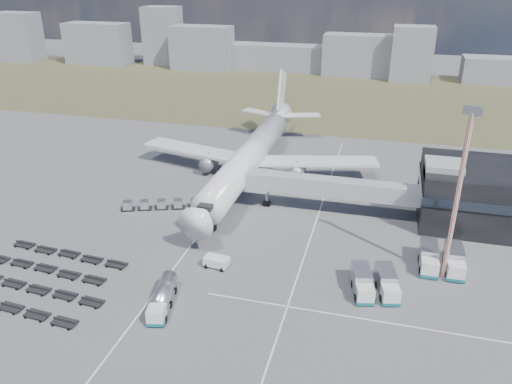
# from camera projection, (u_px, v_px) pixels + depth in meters

# --- Properties ---
(ground) EXTENTS (420.00, 420.00, 0.00)m
(ground) POSITION_uv_depth(u_px,v_px,m) (195.00, 258.00, 75.78)
(ground) COLOR #565659
(ground) RESTS_ON ground
(grass_strip) EXTENTS (420.00, 90.00, 0.01)m
(grass_strip) POSITION_uv_depth(u_px,v_px,m) (311.00, 94.00, 172.55)
(grass_strip) COLOR #46452A
(grass_strip) RESTS_ON ground
(lane_markings) EXTENTS (47.12, 110.00, 0.01)m
(lane_markings) POSITION_uv_depth(u_px,v_px,m) (262.00, 257.00, 76.13)
(lane_markings) COLOR silver
(lane_markings) RESTS_ON ground
(jet_bridge) EXTENTS (30.30, 3.80, 7.05)m
(jet_bridge) POSITION_uv_depth(u_px,v_px,m) (320.00, 186.00, 87.93)
(jet_bridge) COLOR #939399
(jet_bridge) RESTS_ON ground
(airliner) EXTENTS (51.59, 64.53, 17.62)m
(airliner) POSITION_uv_depth(u_px,v_px,m) (251.00, 154.00, 102.07)
(airliner) COLOR silver
(airliner) RESTS_ON ground
(skyline) EXTENTS (297.45, 27.27, 24.50)m
(skyline) POSITION_uv_depth(u_px,v_px,m) (339.00, 50.00, 202.20)
(skyline) COLOR gray
(skyline) RESTS_ON ground
(fuel_tanker) EXTENTS (3.95, 9.03, 2.83)m
(fuel_tanker) POSITION_uv_depth(u_px,v_px,m) (162.00, 298.00, 64.40)
(fuel_tanker) COLOR silver
(fuel_tanker) RESTS_ON ground
(pushback_tug) EXTENTS (3.82, 2.42, 1.59)m
(pushback_tug) POSITION_uv_depth(u_px,v_px,m) (217.00, 262.00, 73.26)
(pushback_tug) COLOR silver
(pushback_tug) RESTS_ON ground
(catering_truck) EXTENTS (4.90, 6.83, 2.90)m
(catering_truck) POSITION_uv_depth(u_px,v_px,m) (267.00, 178.00, 100.34)
(catering_truck) COLOR silver
(catering_truck) RESTS_ON ground
(service_trucks_near) EXTENTS (7.08, 7.93, 2.75)m
(service_trucks_near) POSITION_uv_depth(u_px,v_px,m) (375.00, 283.00, 67.28)
(service_trucks_near) COLOR silver
(service_trucks_near) RESTS_ON ground
(service_trucks_far) EXTENTS (6.15, 7.33, 2.92)m
(service_trucks_far) POSITION_uv_depth(u_px,v_px,m) (441.00, 259.00, 72.61)
(service_trucks_far) COLOR silver
(service_trucks_far) RESTS_ON ground
(uld_row) EXTENTS (14.17, 6.37, 1.59)m
(uld_row) POSITION_uv_depth(u_px,v_px,m) (161.00, 204.00, 90.68)
(uld_row) COLOR black
(uld_row) RESTS_ON ground
(baggage_dollies) EXTENTS (25.88, 16.75, 0.76)m
(baggage_dollies) POSITION_uv_depth(u_px,v_px,m) (32.00, 278.00, 70.31)
(baggage_dollies) COLOR black
(baggage_dollies) RESTS_ON ground
(floodlight_mast) EXTENTS (2.37, 1.92, 24.91)m
(floodlight_mast) POSITION_uv_depth(u_px,v_px,m) (457.00, 198.00, 66.04)
(floodlight_mast) COLOR #A83C1A
(floodlight_mast) RESTS_ON ground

